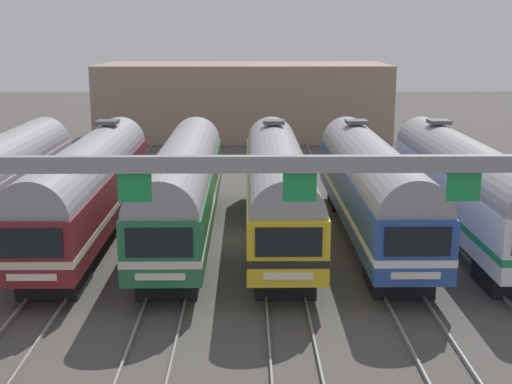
{
  "coord_description": "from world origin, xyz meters",
  "views": [
    {
      "loc": [
        0.81,
        -31.52,
        9.71
      ],
      "look_at": [
        1.19,
        -0.75,
        2.51
      ],
      "focal_mm": 48.84,
      "sensor_mm": 36.0,
      "label": 1
    }
  ],
  "objects_px": {
    "commuter_train_green": "(183,185)",
    "commuter_train_white": "(465,184)",
    "commuter_train_maroon": "(88,185)",
    "commuter_train_yellow": "(277,184)",
    "commuter_train_blue": "(371,184)",
    "catenary_gantry": "(217,196)"
  },
  "relations": [
    {
      "from": "commuter_train_maroon",
      "to": "commuter_train_yellow",
      "type": "distance_m",
      "value": 8.76
    },
    {
      "from": "commuter_train_green",
      "to": "catenary_gantry",
      "type": "xyz_separation_m",
      "value": [
        2.19,
        -13.49,
        2.69
      ]
    },
    {
      "from": "commuter_train_maroon",
      "to": "commuter_train_yellow",
      "type": "xyz_separation_m",
      "value": [
        8.76,
        0.0,
        0.0
      ]
    },
    {
      "from": "commuter_train_green",
      "to": "commuter_train_white",
      "type": "relative_size",
      "value": 1.0
    },
    {
      "from": "commuter_train_yellow",
      "to": "commuter_train_blue",
      "type": "bearing_deg",
      "value": 0.0
    },
    {
      "from": "commuter_train_green",
      "to": "commuter_train_yellow",
      "type": "relative_size",
      "value": 1.0
    },
    {
      "from": "commuter_train_yellow",
      "to": "commuter_train_blue",
      "type": "distance_m",
      "value": 4.38
    },
    {
      "from": "commuter_train_blue",
      "to": "commuter_train_yellow",
      "type": "bearing_deg",
      "value": 180.0
    },
    {
      "from": "commuter_train_maroon",
      "to": "commuter_train_blue",
      "type": "relative_size",
      "value": 1.0
    },
    {
      "from": "commuter_train_yellow",
      "to": "commuter_train_white",
      "type": "xyz_separation_m",
      "value": [
        8.76,
        0.0,
        0.0
      ]
    },
    {
      "from": "commuter_train_blue",
      "to": "commuter_train_white",
      "type": "bearing_deg",
      "value": 0.0
    },
    {
      "from": "commuter_train_maroon",
      "to": "commuter_train_yellow",
      "type": "bearing_deg",
      "value": 0.0
    },
    {
      "from": "commuter_train_yellow",
      "to": "commuter_train_blue",
      "type": "relative_size",
      "value": 1.0
    },
    {
      "from": "commuter_train_blue",
      "to": "catenary_gantry",
      "type": "distance_m",
      "value": 15.25
    },
    {
      "from": "commuter_train_maroon",
      "to": "commuter_train_white",
      "type": "relative_size",
      "value": 1.0
    },
    {
      "from": "commuter_train_green",
      "to": "commuter_train_blue",
      "type": "relative_size",
      "value": 1.0
    },
    {
      "from": "commuter_train_white",
      "to": "commuter_train_blue",
      "type": "bearing_deg",
      "value": 180.0
    },
    {
      "from": "commuter_train_maroon",
      "to": "commuter_train_white",
      "type": "height_order",
      "value": "same"
    },
    {
      "from": "commuter_train_green",
      "to": "commuter_train_blue",
      "type": "distance_m",
      "value": 8.76
    },
    {
      "from": "commuter_train_blue",
      "to": "commuter_train_white",
      "type": "height_order",
      "value": "same"
    },
    {
      "from": "commuter_train_maroon",
      "to": "commuter_train_yellow",
      "type": "height_order",
      "value": "same"
    },
    {
      "from": "commuter_train_green",
      "to": "commuter_train_yellow",
      "type": "xyz_separation_m",
      "value": [
        4.38,
        0.0,
        0.0
      ]
    }
  ]
}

